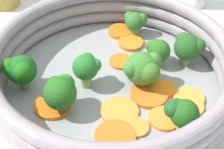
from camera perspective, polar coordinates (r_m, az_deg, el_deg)
name	(u,v)px	position (r m, az deg, el deg)	size (l,w,h in m)	color
ground_plane	(112,92)	(0.50, 0.00, -2.65)	(4.00, 4.00, 0.00)	white
skillet	(112,87)	(0.49, 0.00, -1.99)	(0.29, 0.29, 0.02)	#939699
skillet_rim_wall	(112,66)	(0.47, 0.00, 1.25)	(0.31, 0.31, 0.06)	#988F95
skillet_rivet_left	(5,77)	(0.51, -15.94, -0.32)	(0.01, 0.01, 0.01)	#979B9B
skillet_rivet_right	(2,108)	(0.47, -16.35, -4.92)	(0.01, 0.01, 0.01)	#91959B
carrot_slice_0	(119,111)	(0.45, 1.15, -5.63)	(0.05, 0.05, 0.00)	orange
carrot_slice_1	(131,43)	(0.55, 2.88, 4.82)	(0.04, 0.04, 0.01)	orange
carrot_slice_2	(115,136)	(0.42, 0.47, -9.39)	(0.05, 0.05, 0.00)	orange
carrot_slice_3	(165,118)	(0.44, 8.00, -6.64)	(0.04, 0.04, 0.00)	orange
carrot_slice_4	(189,106)	(0.46, 11.69, -4.75)	(0.04, 0.04, 0.00)	#F99A42
carrot_slice_5	(120,31)	(0.57, 1.24, 6.59)	(0.04, 0.04, 0.01)	orange
carrot_slice_6	(189,98)	(0.47, 11.61, -3.56)	(0.04, 0.04, 0.00)	#F3993A
carrot_slice_7	(164,89)	(0.48, 7.88, -2.16)	(0.03, 0.03, 0.01)	orange
carrot_slice_8	(121,61)	(0.52, 1.36, 2.00)	(0.03, 0.03, 0.00)	orange
carrot_slice_9	(136,127)	(0.43, 3.67, -8.00)	(0.03, 0.03, 0.00)	orange
carrot_slice_10	(149,94)	(0.47, 5.63, -3.03)	(0.05, 0.05, 0.01)	orange
carrot_slice_11	(53,106)	(0.46, -9.04, -4.72)	(0.04, 0.04, 0.01)	orange
broccoli_floret_0	(143,69)	(0.47, 4.73, 0.88)	(0.05, 0.05, 0.05)	#648C47
broccoli_floret_1	(135,21)	(0.56, 3.53, 8.10)	(0.03, 0.03, 0.04)	#80AD67
broccoli_floret_2	(87,67)	(0.47, -3.89, 1.11)	(0.03, 0.03, 0.05)	#82AA68
broccoli_floret_3	(61,92)	(0.44, -7.82, -2.62)	(0.04, 0.04, 0.05)	#7C9C4D
broccoli_floret_4	(158,51)	(0.51, 6.99, 3.62)	(0.03, 0.03, 0.04)	#7CB660
broccoli_floret_5	(182,113)	(0.42, 10.61, -5.73)	(0.03, 0.04, 0.05)	#8EB25E
broccoli_floret_6	(188,47)	(0.51, 11.54, 4.18)	(0.04, 0.04, 0.05)	#709D5D
broccoli_floret_7	(20,70)	(0.47, -13.84, 0.66)	(0.04, 0.04, 0.05)	#6D9750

